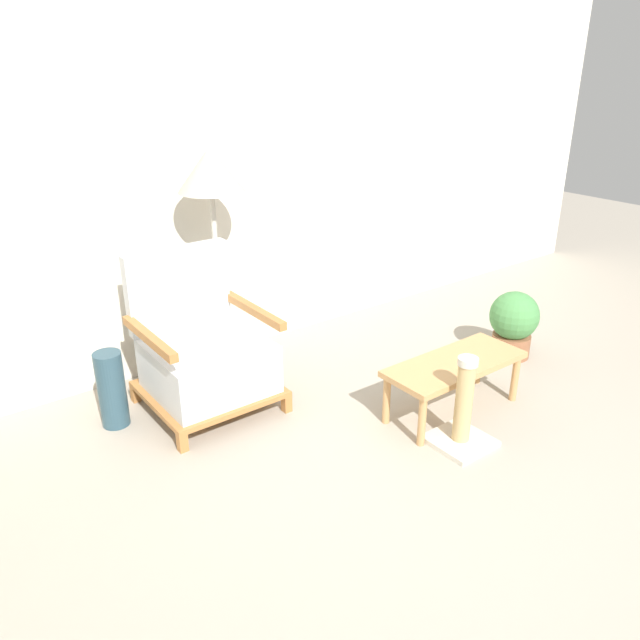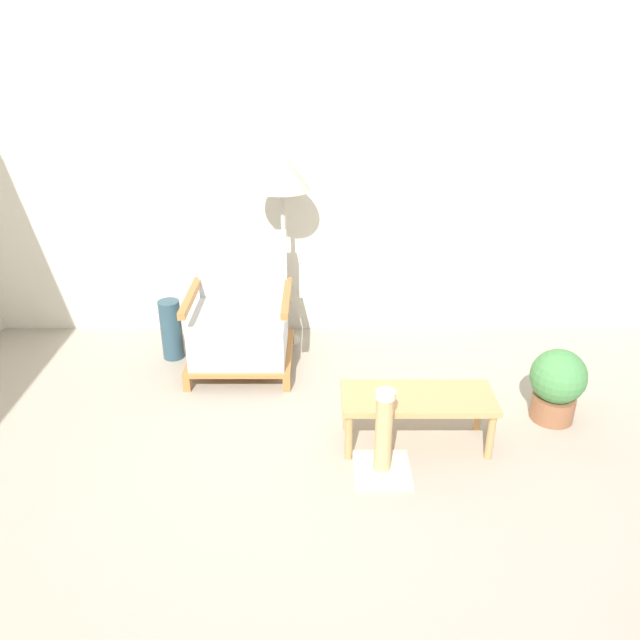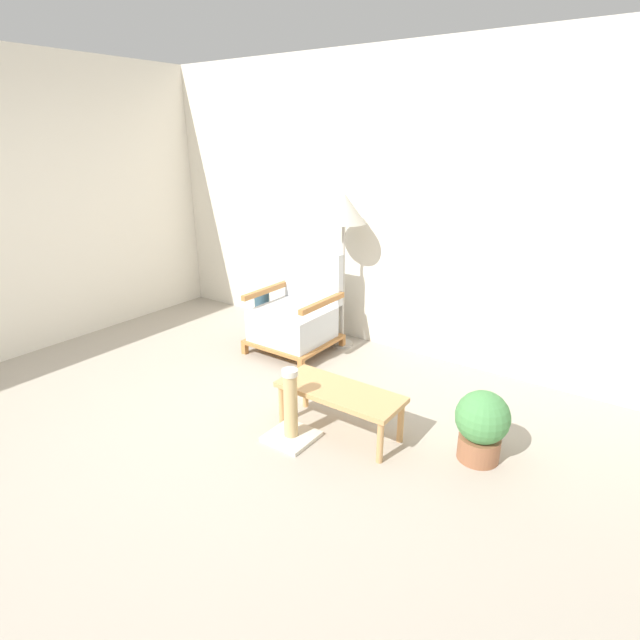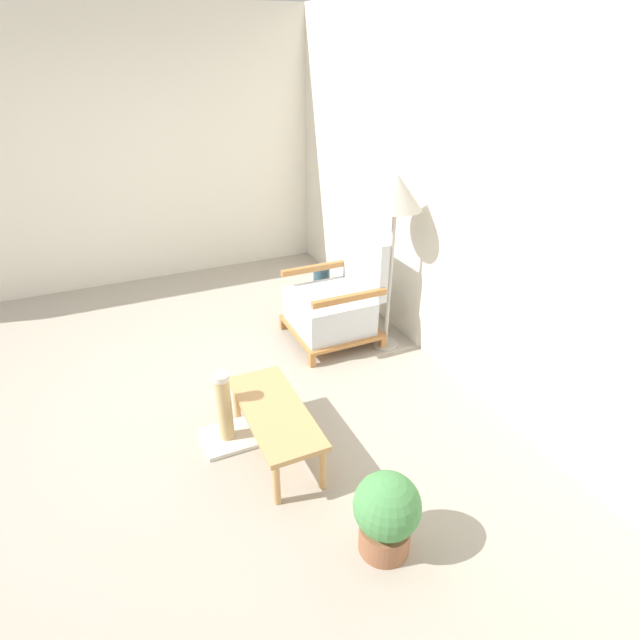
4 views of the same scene
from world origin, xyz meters
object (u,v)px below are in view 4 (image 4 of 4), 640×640
(floor_lamp, at_px, (396,198))
(potted_plant, at_px, (386,513))
(coffee_table, at_px, (275,415))
(armchair, at_px, (335,304))
(vase, at_px, (322,289))
(scratching_post, at_px, (226,419))

(floor_lamp, distance_m, potted_plant, 2.28)
(floor_lamp, height_order, coffee_table, floor_lamp)
(armchair, bearing_deg, coffee_table, -40.18)
(floor_lamp, bearing_deg, potted_plant, -30.98)
(vase, bearing_deg, potted_plant, -17.47)
(armchair, bearing_deg, potted_plant, -18.84)
(potted_plant, bearing_deg, armchair, 161.16)
(armchair, bearing_deg, vase, 167.97)
(vase, bearing_deg, armchair, -12.03)
(armchair, xyz_separation_m, scratching_post, (0.92, -1.22, -0.16))
(coffee_table, xyz_separation_m, potted_plant, (0.91, 0.26, -0.03))
(coffee_table, bearing_deg, armchair, 139.82)
(vase, height_order, potted_plant, potted_plant)
(armchair, distance_m, vase, 0.55)
(coffee_table, relative_size, potted_plant, 1.86)
(armchair, height_order, coffee_table, armchair)
(scratching_post, bearing_deg, armchair, 126.77)
(floor_lamp, distance_m, vase, 1.37)
(floor_lamp, height_order, vase, floor_lamp)
(floor_lamp, bearing_deg, armchair, -131.10)
(armchair, bearing_deg, floor_lamp, 48.90)
(potted_plant, bearing_deg, coffee_table, -163.79)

